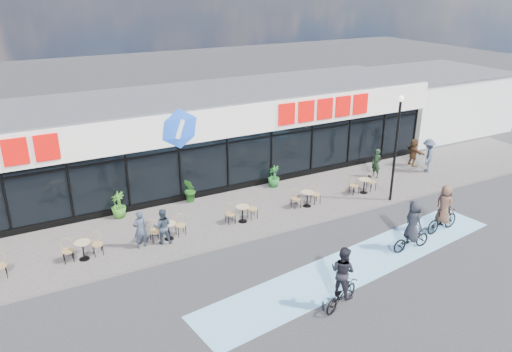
{
  "coord_description": "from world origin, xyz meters",
  "views": [
    {
      "loc": [
        -7.17,
        -14.19,
        10.14
      ],
      "look_at": [
        2.23,
        3.5,
        2.19
      ],
      "focal_mm": 35.0,
      "sensor_mm": 36.0,
      "label": 1
    }
  ],
  "objects_px": {
    "patron_left": "(140,229)",
    "cyclist_b": "(412,232)",
    "pedestrian_a": "(376,163)",
    "pedestrian_b": "(414,152)",
    "potted_plant_mid": "(190,190)",
    "potted_plant_left": "(118,205)",
    "cyclist_a": "(443,213)",
    "patron_right": "(163,226)",
    "pedestrian_c": "(428,156)",
    "potted_plant_right": "(274,176)",
    "lamp_post": "(397,140)"
  },
  "relations": [
    {
      "from": "pedestrian_b",
      "to": "pedestrian_c",
      "type": "height_order",
      "value": "pedestrian_c"
    },
    {
      "from": "potted_plant_mid",
      "to": "cyclist_a",
      "type": "height_order",
      "value": "cyclist_a"
    },
    {
      "from": "pedestrian_c",
      "to": "cyclist_b",
      "type": "bearing_deg",
      "value": -0.71
    },
    {
      "from": "patron_left",
      "to": "patron_right",
      "type": "bearing_deg",
      "value": 162.96
    },
    {
      "from": "potted_plant_left",
      "to": "cyclist_a",
      "type": "bearing_deg",
      "value": -32.71
    },
    {
      "from": "patron_right",
      "to": "cyclist_b",
      "type": "distance_m",
      "value": 9.97
    },
    {
      "from": "lamp_post",
      "to": "patron_left",
      "type": "bearing_deg",
      "value": 174.39
    },
    {
      "from": "pedestrian_a",
      "to": "pedestrian_b",
      "type": "xyz_separation_m",
      "value": [
        3.11,
        0.42,
        0.01
      ]
    },
    {
      "from": "patron_left",
      "to": "cyclist_b",
      "type": "distance_m",
      "value": 10.79
    },
    {
      "from": "potted_plant_mid",
      "to": "cyclist_a",
      "type": "distance_m",
      "value": 11.48
    },
    {
      "from": "potted_plant_left",
      "to": "patron_left",
      "type": "xyz_separation_m",
      "value": [
        0.12,
        -3.13,
        0.2
      ]
    },
    {
      "from": "patron_right",
      "to": "cyclist_b",
      "type": "relative_size",
      "value": 0.71
    },
    {
      "from": "potted_plant_right",
      "to": "potted_plant_left",
      "type": "bearing_deg",
      "value": 178.94
    },
    {
      "from": "potted_plant_mid",
      "to": "pedestrian_c",
      "type": "distance_m",
      "value": 13.28
    },
    {
      "from": "potted_plant_mid",
      "to": "cyclist_b",
      "type": "bearing_deg",
      "value": -53.05
    },
    {
      "from": "pedestrian_b",
      "to": "cyclist_a",
      "type": "height_order",
      "value": "cyclist_a"
    },
    {
      "from": "pedestrian_c",
      "to": "pedestrian_a",
      "type": "bearing_deg",
      "value": -54.45
    },
    {
      "from": "pedestrian_c",
      "to": "cyclist_b",
      "type": "distance_m",
      "value": 9.04
    },
    {
      "from": "cyclist_a",
      "to": "patron_left",
      "type": "bearing_deg",
      "value": 159.01
    },
    {
      "from": "potted_plant_mid",
      "to": "cyclist_b",
      "type": "height_order",
      "value": "cyclist_b"
    },
    {
      "from": "patron_left",
      "to": "cyclist_a",
      "type": "xyz_separation_m",
      "value": [
        11.82,
        -4.54,
        -0.05
      ]
    },
    {
      "from": "potted_plant_mid",
      "to": "lamp_post",
      "type": "bearing_deg",
      "value": -26.64
    },
    {
      "from": "patron_left",
      "to": "pedestrian_c",
      "type": "bearing_deg",
      "value": 171.16
    },
    {
      "from": "patron_left",
      "to": "cyclist_a",
      "type": "height_order",
      "value": "cyclist_a"
    },
    {
      "from": "pedestrian_a",
      "to": "cyclist_a",
      "type": "distance_m",
      "value": 6.24
    },
    {
      "from": "patron_left",
      "to": "cyclist_b",
      "type": "height_order",
      "value": "cyclist_b"
    },
    {
      "from": "cyclist_a",
      "to": "patron_right",
      "type": "bearing_deg",
      "value": 157.83
    },
    {
      "from": "lamp_post",
      "to": "cyclist_a",
      "type": "bearing_deg",
      "value": -92.75
    },
    {
      "from": "potted_plant_right",
      "to": "pedestrian_c",
      "type": "height_order",
      "value": "pedestrian_c"
    },
    {
      "from": "patron_right",
      "to": "pedestrian_b",
      "type": "distance_m",
      "value": 15.69
    },
    {
      "from": "lamp_post",
      "to": "cyclist_a",
      "type": "relative_size",
      "value": 2.42
    },
    {
      "from": "potted_plant_left",
      "to": "pedestrian_c",
      "type": "height_order",
      "value": "pedestrian_c"
    },
    {
      "from": "potted_plant_right",
      "to": "pedestrian_b",
      "type": "relative_size",
      "value": 0.7
    },
    {
      "from": "potted_plant_mid",
      "to": "potted_plant_left",
      "type": "bearing_deg",
      "value": -179.41
    },
    {
      "from": "pedestrian_b",
      "to": "potted_plant_mid",
      "type": "bearing_deg",
      "value": 92.67
    },
    {
      "from": "patron_right",
      "to": "cyclist_a",
      "type": "relative_size",
      "value": 0.71
    },
    {
      "from": "patron_left",
      "to": "patron_right",
      "type": "distance_m",
      "value": 0.9
    },
    {
      "from": "lamp_post",
      "to": "patron_right",
      "type": "height_order",
      "value": "lamp_post"
    },
    {
      "from": "patron_left",
      "to": "potted_plant_right",
      "type": "bearing_deg",
      "value": -170.78
    },
    {
      "from": "cyclist_a",
      "to": "cyclist_b",
      "type": "xyz_separation_m",
      "value": [
        -2.3,
        -0.54,
        -0.05
      ]
    },
    {
      "from": "potted_plant_mid",
      "to": "patron_left",
      "type": "relative_size",
      "value": 0.75
    },
    {
      "from": "potted_plant_mid",
      "to": "pedestrian_c",
      "type": "relative_size",
      "value": 0.64
    },
    {
      "from": "pedestrian_b",
      "to": "cyclist_b",
      "type": "height_order",
      "value": "cyclist_b"
    },
    {
      "from": "potted_plant_left",
      "to": "cyclist_b",
      "type": "bearing_deg",
      "value": -40.4
    },
    {
      "from": "potted_plant_mid",
      "to": "patron_right",
      "type": "distance_m",
      "value": 4.06
    },
    {
      "from": "lamp_post",
      "to": "potted_plant_mid",
      "type": "bearing_deg",
      "value": 153.36
    },
    {
      "from": "patron_left",
      "to": "pedestrian_a",
      "type": "bearing_deg",
      "value": 174.82
    },
    {
      "from": "patron_left",
      "to": "cyclist_a",
      "type": "bearing_deg",
      "value": 147.34
    },
    {
      "from": "pedestrian_c",
      "to": "pedestrian_b",
      "type": "bearing_deg",
      "value": -134.88
    },
    {
      "from": "pedestrian_b",
      "to": "pedestrian_c",
      "type": "bearing_deg",
      "value": -175.54
    }
  ]
}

